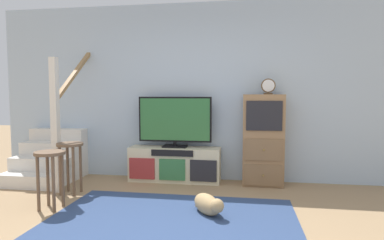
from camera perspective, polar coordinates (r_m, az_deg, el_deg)
name	(u,v)px	position (r m, az deg, el deg)	size (l,w,h in m)	color
back_wall	(197,92)	(5.13, 0.86, 4.86)	(6.40, 0.12, 2.70)	#A8BCD1
area_rug	(171,222)	(3.54, -3.64, -17.18)	(2.60, 1.80, 0.01)	navy
media_console	(175,164)	(5.03, -3.01, -7.67)	(1.37, 0.38, 0.52)	beige
television	(175,121)	(4.95, -2.98, -0.09)	(1.11, 0.22, 0.76)	black
side_cabinet	(263,140)	(4.87, 12.20, -3.42)	(0.58, 0.38, 1.31)	#93704C
desk_clock	(268,86)	(4.82, 13.07, 5.68)	(0.20, 0.08, 0.22)	#4C3823
staircase	(57,153)	(5.74, -22.35, -5.36)	(1.00, 1.36, 2.20)	silver
bar_stool_near	(50,166)	(4.11, -23.37, -7.31)	(0.34, 0.34, 0.67)	brown
bar_stool_far	(70,156)	(4.64, -20.35, -5.83)	(0.34, 0.34, 0.68)	brown
dog	(208,204)	(3.71, 2.82, -14.39)	(0.42, 0.48, 0.23)	tan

